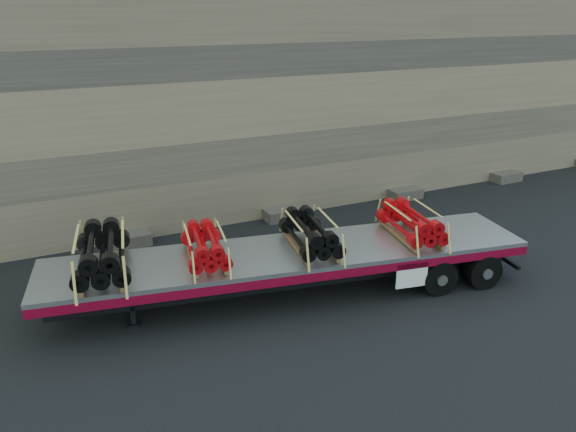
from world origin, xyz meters
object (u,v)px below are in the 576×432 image
bundle_midrear (310,234)px  bundle_midfront (205,247)px  trailer (291,272)px  bundle_rear (411,224)px  bundle_front (102,255)px

bundle_midrear → bundle_midfront: bearing=180.0°
trailer → bundle_midfront: bundle_midfront is taller
bundle_rear → bundle_midrear: bearing=-180.0°
trailer → bundle_rear: size_ratio=5.73×
bundle_front → bundle_rear: size_ratio=1.16×
bundle_midfront → bundle_midrear: bundle_midrear is taller
bundle_front → bundle_midfront: bundle_front is taller
trailer → bundle_midfront: 2.23m
bundle_midfront → bundle_rear: bearing=0.0°
bundle_midrear → bundle_rear: bearing=0.0°
trailer → bundle_front: size_ratio=4.95×
trailer → bundle_midrear: bundle_midrear is taller
trailer → bundle_midrear: (0.49, -0.09, 0.95)m
bundle_front → bundle_rear: bundle_front is taller
bundle_rear → bundle_midfront: bearing=-180.0°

